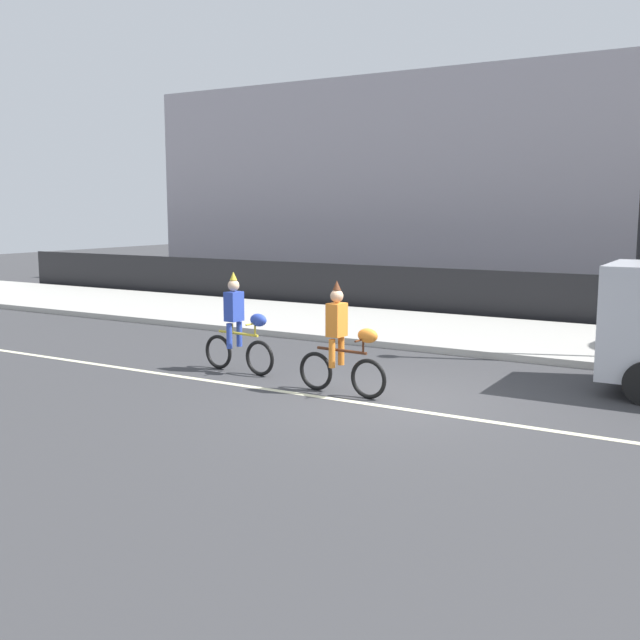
{
  "coord_description": "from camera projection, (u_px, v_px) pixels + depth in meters",
  "views": [
    {
      "loc": [
        5.07,
        -10.91,
        3.09
      ],
      "look_at": [
        -2.03,
        1.2,
        1.0
      ],
      "focal_mm": 42.0,
      "sensor_mm": 36.0,
      "label": 1
    }
  ],
  "objects": [
    {
      "name": "building_backdrop",
      "position": [
        514.0,
        186.0,
        28.69
      ],
      "size": [
        28.0,
        8.0,
        7.9
      ],
      "primitive_type": "cube",
      "color": "#99939E",
      "rests_on": "ground"
    },
    {
      "name": "fence_line",
      "position": [
        538.0,
        298.0,
        20.22
      ],
      "size": [
        40.0,
        0.08,
        1.4
      ],
      "primitive_type": "cube",
      "color": "black",
      "rests_on": "ground"
    },
    {
      "name": "parade_cyclist_cobalt",
      "position": [
        239.0,
        329.0,
        14.16
      ],
      "size": [
        1.72,
        0.5,
        1.92
      ],
      "color": "black",
      "rests_on": "ground"
    },
    {
      "name": "sidewalk_curb",
      "position": [
        506.0,
        336.0,
        17.84
      ],
      "size": [
        60.0,
        5.0,
        0.15
      ],
      "primitive_type": "cube",
      "color": "#ADAAA3",
      "rests_on": "ground"
    },
    {
      "name": "ground_plane",
      "position": [
        389.0,
        398.0,
        12.3
      ],
      "size": [
        80.0,
        80.0,
        0.0
      ],
      "primitive_type": "plane",
      "color": "#38383A"
    },
    {
      "name": "road_centre_line",
      "position": [
        376.0,
        405.0,
        11.88
      ],
      "size": [
        36.0,
        0.14,
        0.01
      ],
      "primitive_type": "cube",
      "color": "beige",
      "rests_on": "ground"
    },
    {
      "name": "parade_cyclist_orange",
      "position": [
        342.0,
        345.0,
        12.45
      ],
      "size": [
        1.72,
        0.5,
        1.92
      ],
      "color": "black",
      "rests_on": "ground"
    }
  ]
}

